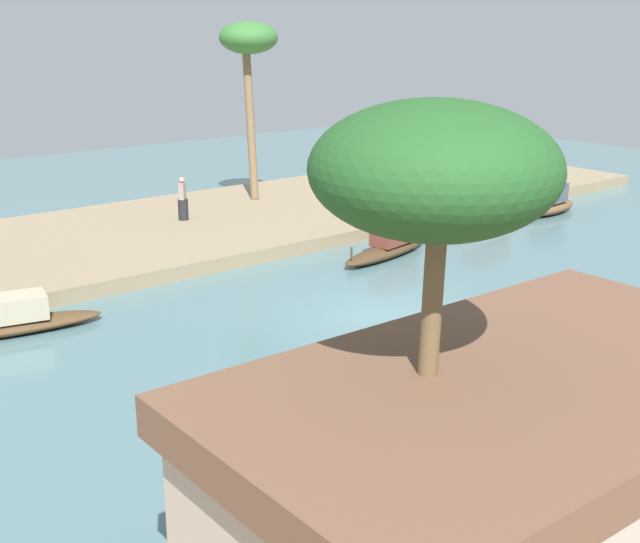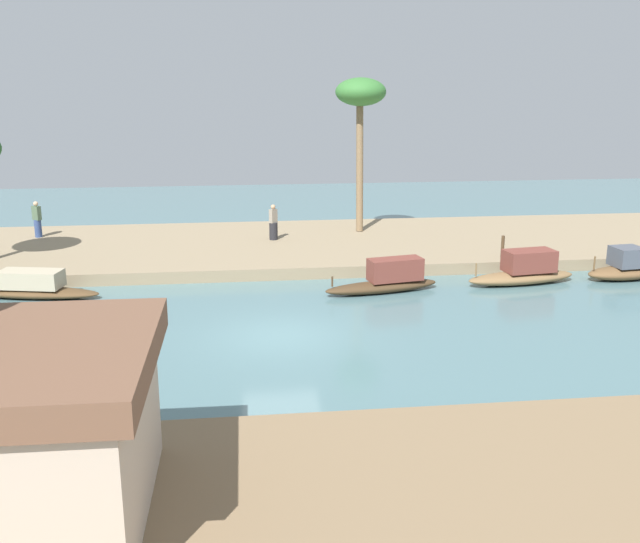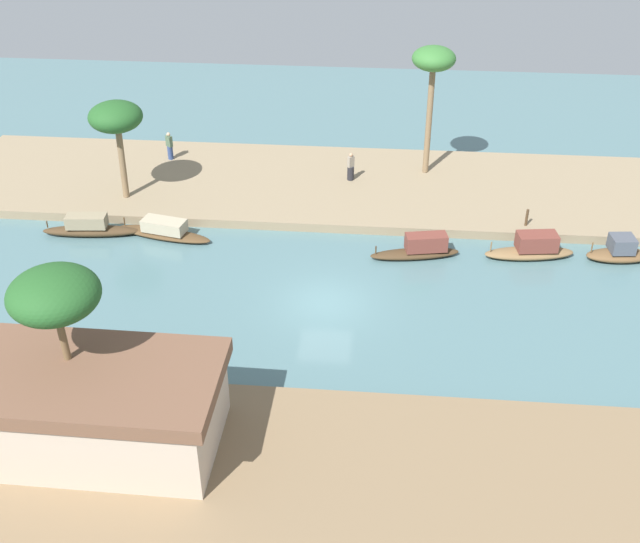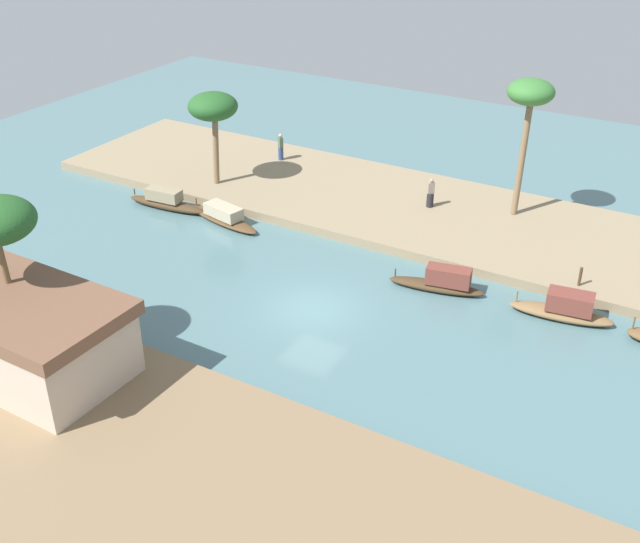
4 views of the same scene
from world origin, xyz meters
TOP-DOWN VIEW (x-y plane):
  - river_water at (0.00, 0.00)m, footprint 68.70×68.70m
  - riverbank_left at (0.00, -11.61)m, footprint 45.48×10.22m
  - riverbank_right at (0.00, 11.61)m, footprint 45.48×10.22m
  - sampan_downstream_large at (-9.96, -4.93)m, footprint 4.62×1.77m
  - sampan_upstream_small at (12.84, -5.14)m, footprint 5.18×1.36m
  - sampan_with_tall_canopy at (8.91, -5.30)m, footprint 5.34×2.22m
  - sampan_with_red_awning at (-4.36, -4.44)m, footprint 4.62×1.80m
  - person_on_near_bank at (-0.48, -12.06)m, footprint 0.56×0.56m
  - person_by_mooring at (10.73, -13.99)m, footprint 0.47×0.47m
  - mooring_post at (-9.97, -7.37)m, footprint 0.14×0.14m
  - palm_tree_left_near at (-4.87, -13.72)m, footprint 2.45×2.45m
  - palm_tree_left_far at (11.96, -8.90)m, footprint 2.89×2.89m
  - riverside_building at (7.04, 9.95)m, footprint 8.65×4.89m

SIDE VIEW (x-z plane):
  - river_water at x=0.00m, z-range 0.00..0.00m
  - riverbank_left at x=0.00m, z-range 0.00..0.49m
  - riverbank_right at x=0.00m, z-range 0.00..0.49m
  - sampan_with_tall_canopy at x=8.91m, z-range -0.12..0.90m
  - sampan_upstream_small at x=12.84m, z-range -0.14..1.05m
  - sampan_with_red_awning at x=-4.36m, z-range -0.15..1.14m
  - sampan_downstream_large at x=-9.96m, z-range -0.16..1.18m
  - mooring_post at x=-9.97m, z-range 0.49..1.42m
  - person_on_near_bank at x=-0.48m, z-range 0.32..2.00m
  - person_by_mooring at x=10.73m, z-range 0.41..2.15m
  - riverside_building at x=7.04m, z-range 0.52..3.69m
  - palm_tree_left_far at x=11.96m, z-range 2.34..7.83m
  - palm_tree_left_near at x=-4.87m, z-range 3.23..10.69m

